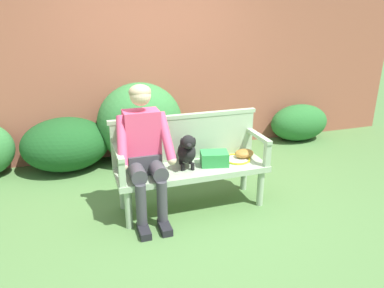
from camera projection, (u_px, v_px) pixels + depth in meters
name	position (u px, v px, depth m)	size (l,w,h in m)	color
ground_plane	(192.00, 206.00, 3.92)	(40.00, 40.00, 0.00)	#4C753D
brick_garden_fence	(151.00, 68.00, 5.17)	(8.00, 0.30, 2.40)	#9E5642
hedge_bush_mid_right	(66.00, 144.00, 4.74)	(1.10, 0.91, 0.68)	#194C1E
hedge_bush_far_right	(140.00, 123.00, 4.95)	(1.14, 1.00, 1.08)	#337538
hedge_bush_mid_left	(299.00, 123.00, 5.82)	(0.96, 0.57, 0.58)	#286B2D
garden_bench	(192.00, 172.00, 3.79)	(1.56, 0.51, 0.46)	#9EB793
bench_backrest	(185.00, 137.00, 3.88)	(1.60, 0.06, 0.50)	#9EB793
bench_armrest_left_end	(119.00, 161.00, 3.40)	(0.06, 0.51, 0.28)	#9EB793
bench_armrest_right_end	(262.00, 143.00, 3.83)	(0.06, 0.51, 0.28)	#9EB793
person_seated	(144.00, 148.00, 3.51)	(0.56, 0.66, 1.33)	black
dog_on_bench	(187.00, 151.00, 3.67)	(0.23, 0.39, 0.38)	black
tennis_racket	(237.00, 158.00, 3.96)	(0.42, 0.57, 0.03)	yellow
baseball_glove	(244.00, 153.00, 3.99)	(0.22, 0.17, 0.09)	#9E6B2D
sports_bag	(214.00, 158.00, 3.80)	(0.28, 0.20, 0.14)	#2D8E42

